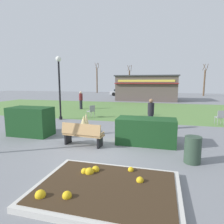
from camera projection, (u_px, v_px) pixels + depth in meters
The scene contains 21 objects.
ground_plane at pixel (97, 148), 7.77m from camera, with size 80.00×80.00×0.00m, color slate.
lawn_patch at pixel (136, 109), 18.49m from camera, with size 36.00×12.00×0.01m, color #5B8442.
flower_bed at pixel (106, 188), 4.67m from camera, with size 3.38×2.50×0.31m.
park_bench at pixel (83, 134), 7.97m from camera, with size 1.74×0.67×0.95m.
hedge_left at pixel (31, 121), 9.53m from camera, with size 2.02×1.10×1.37m, color #19421E.
hedge_right at pixel (146, 131), 8.22m from camera, with size 2.42×1.10×1.09m, color #19421E.
ornamental_grass_behind_left at pixel (121, 128), 8.92m from camera, with size 0.52×0.52×1.00m, color #D1BC7F.
ornamental_grass_behind_right at pixel (86, 124), 9.65m from camera, with size 0.51×0.51×1.09m, color #D1BC7F.
ornamental_grass_behind_center at pixel (84, 125), 9.62m from camera, with size 0.68×0.68×0.96m, color #D1BC7F.
lamppost_mid at pixel (59, 80), 13.21m from camera, with size 0.36×0.36×4.26m.
trash_bin at pixel (193, 150), 6.30m from camera, with size 0.52×0.52×0.87m, color #2D4233.
food_kiosk at pixel (147, 88), 27.55m from camera, with size 8.33×5.34×3.43m.
cafe_chair_west at pixel (220, 116), 11.81m from camera, with size 0.52×0.52×0.89m.
cafe_chair_east at pixel (91, 110), 14.31m from camera, with size 0.61×0.61×0.89m.
person_strolling at pixel (151, 114), 10.56m from camera, with size 0.34×0.34×1.69m.
person_standing at pixel (81, 100), 18.59m from camera, with size 0.34×0.34×1.69m.
parked_car_west_slot at pixel (122, 92), 35.95m from camera, with size 4.29×2.24×1.20m.
parked_car_center_slot at pixel (149, 93), 34.71m from camera, with size 4.30×2.25×1.20m.
tree_left_bg at pixel (129, 82), 40.02m from camera, with size 0.91×0.96×5.86m.
tree_right_bg at pixel (204, 82), 35.39m from camera, with size 0.91×0.96×5.67m.
tree_center_bg at pixel (97, 80), 45.02m from camera, with size 0.91×0.96×6.77m.
Camera 1 is at (2.48, -7.06, 2.60)m, focal length 31.55 mm.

